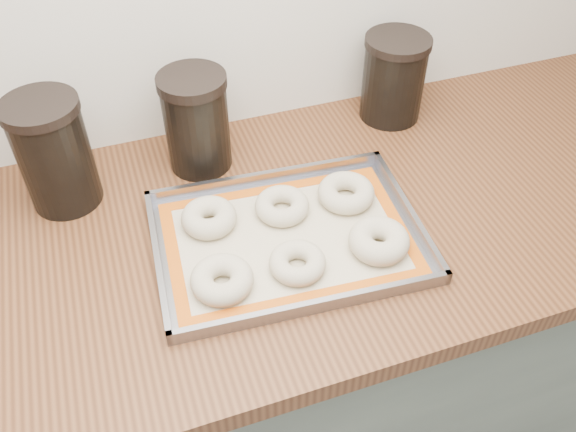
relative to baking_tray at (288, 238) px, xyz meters
name	(u,v)px	position (x,y,z in m)	size (l,w,h in m)	color
cabinet	(321,351)	(0.10, 0.05, -0.48)	(3.00, 0.65, 0.86)	slate
countertop	(330,216)	(0.10, 0.05, -0.03)	(3.06, 0.68, 0.04)	brown
baking_tray	(288,238)	(0.00, 0.00, 0.00)	(0.48, 0.36, 0.03)	gray
baking_mat	(288,239)	(0.00, 0.00, 0.00)	(0.44, 0.32, 0.00)	#C6B793
bagel_front_left	(222,280)	(-0.14, -0.07, 0.02)	(0.10, 0.10, 0.04)	beige
bagel_front_mid	(297,263)	(-0.01, -0.07, 0.01)	(0.09, 0.09, 0.03)	beige
bagel_front_right	(379,241)	(0.14, -0.07, 0.02)	(0.10, 0.10, 0.04)	beige
bagel_back_left	(209,218)	(-0.12, 0.08, 0.02)	(0.10, 0.10, 0.04)	beige
bagel_back_mid	(282,206)	(0.01, 0.07, 0.01)	(0.10, 0.10, 0.03)	beige
bagel_back_right	(346,193)	(0.13, 0.06, 0.02)	(0.11, 0.11, 0.04)	beige
canister_left	(54,153)	(-0.35, 0.24, 0.10)	(0.13, 0.13, 0.21)	black
canister_mid	(196,122)	(-0.09, 0.26, 0.09)	(0.13, 0.13, 0.20)	black
canister_right	(394,78)	(0.34, 0.29, 0.09)	(0.14, 0.14, 0.18)	black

